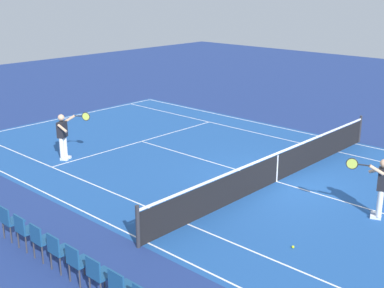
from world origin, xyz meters
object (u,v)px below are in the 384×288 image
at_px(tennis_player_near, 63,134).
at_px(spectator_chair_6, 25,229).
at_px(tennis_net, 277,167).
at_px(spectator_chair_1, 121,287).
at_px(spectator_chair_7, 10,220).
at_px(tennis_player_far, 380,185).
at_px(spectator_chair_4, 58,249).
at_px(spectator_chair_3, 78,261).
at_px(tennis_ball, 293,247).
at_px(spectator_chair_2, 98,273).
at_px(spectator_chair_5, 41,239).

height_order(tennis_player_near, spectator_chair_6, tennis_player_near).
height_order(tennis_net, spectator_chair_1, tennis_net).
bearing_deg(tennis_net, spectator_chair_1, 102.03).
xyz_separation_m(tennis_net, spectator_chair_7, (2.58, 7.64, 0.03)).
distance_m(spectator_chair_6, spectator_chair_7, 0.70).
xyz_separation_m(tennis_player_far, spectator_chair_4, (3.93, 7.28, -0.41)).
bearing_deg(tennis_player_far, tennis_player_near, 16.09).
bearing_deg(spectator_chair_7, spectator_chair_4, 180.00).
bearing_deg(spectator_chair_7, spectator_chair_3, 180.00).
bearing_deg(spectator_chair_6, tennis_net, -103.83).
distance_m(tennis_net, spectator_chair_1, 7.82).
bearing_deg(tennis_ball, spectator_chair_3, 60.01).
distance_m(tennis_net, tennis_player_near, 7.55).
height_order(tennis_ball, spectator_chair_1, spectator_chair_1).
relative_size(tennis_player_near, tennis_player_far, 1.00).
bearing_deg(spectator_chair_4, spectator_chair_6, 0.00).
xyz_separation_m(spectator_chair_4, spectator_chair_7, (2.11, 0.00, 0.00)).
height_order(tennis_net, spectator_chair_2, tennis_net).
xyz_separation_m(spectator_chair_6, spectator_chair_7, (0.70, 0.00, 0.00)).
distance_m(tennis_net, spectator_chair_3, 7.65).
relative_size(spectator_chair_3, spectator_chair_4, 1.00).
height_order(spectator_chair_5, spectator_chair_6, same).
relative_size(spectator_chair_1, spectator_chair_3, 1.00).
relative_size(tennis_net, spectator_chair_7, 13.30).
bearing_deg(spectator_chair_3, tennis_ball, -119.99).
height_order(spectator_chair_6, spectator_chair_7, same).
distance_m(tennis_player_near, spectator_chair_2, 8.85).
xyz_separation_m(tennis_player_far, spectator_chair_7, (6.03, 7.28, -0.41)).
xyz_separation_m(tennis_net, tennis_player_far, (-3.45, 0.36, 0.44)).
xyz_separation_m(tennis_ball, spectator_chair_2, (1.78, 4.31, 0.49)).
height_order(spectator_chair_3, spectator_chair_4, same).
bearing_deg(spectator_chair_5, tennis_player_far, -122.44).
distance_m(tennis_net, spectator_chair_5, 7.73).
distance_m(tennis_player_near, spectator_chair_7, 6.04).
relative_size(spectator_chair_4, spectator_chair_7, 1.00).
bearing_deg(spectator_chair_1, tennis_ball, -104.11).
bearing_deg(spectator_chair_2, spectator_chair_3, 0.00).
relative_size(spectator_chair_1, spectator_chair_2, 1.00).
bearing_deg(spectator_chair_1, tennis_player_far, -104.05).
xyz_separation_m(spectator_chair_1, spectator_chair_5, (2.81, 0.00, 0.00)).
relative_size(spectator_chair_2, spectator_chair_5, 1.00).
bearing_deg(tennis_player_near, tennis_ball, 179.84).
distance_m(spectator_chair_3, spectator_chair_5, 1.40).
xyz_separation_m(spectator_chair_1, spectator_chair_7, (4.21, 0.00, 0.00)).
distance_m(spectator_chair_1, spectator_chair_2, 0.70).
distance_m(tennis_ball, spectator_chair_2, 4.69).
relative_size(spectator_chair_4, spectator_chair_6, 1.00).
height_order(spectator_chair_2, spectator_chair_7, same).
distance_m(tennis_ball, spectator_chair_6, 6.32).
bearing_deg(spectator_chair_4, tennis_player_far, -118.34).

